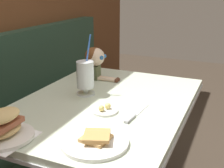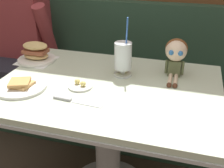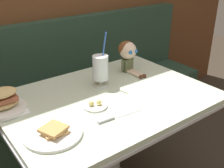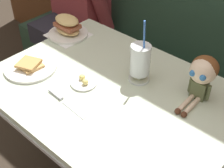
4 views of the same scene
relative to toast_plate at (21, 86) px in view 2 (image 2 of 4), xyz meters
The scene contains 9 objects.
booth_bench 0.97m from the toast_plate, 63.21° to the left, with size 2.60×0.48×1.00m.
diner_table 0.47m from the toast_plate, 20.72° to the left, with size 1.11×0.81×0.74m.
toast_plate is the anchor object (origin of this frame).
milkshake_glass 0.53m from the toast_plate, 32.49° to the left, with size 0.10×0.10×0.32m.
sandwich_plate 0.35m from the toast_plate, 107.13° to the left, with size 0.22×0.22×0.12m.
butter_saucer 0.29m from the toast_plate, 18.23° to the left, with size 0.12×0.12×0.04m.
butter_knife 0.28m from the toast_plate, 10.11° to the right, with size 0.24×0.04×0.01m.
seated_doll 0.79m from the toast_plate, 26.68° to the left, with size 0.12×0.22×0.20m.
diner_patron 0.86m from the toast_plate, 122.53° to the left, with size 0.55×0.48×0.81m.
Camera 2 is at (0.37, -1.01, 1.38)m, focal length 45.30 mm.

